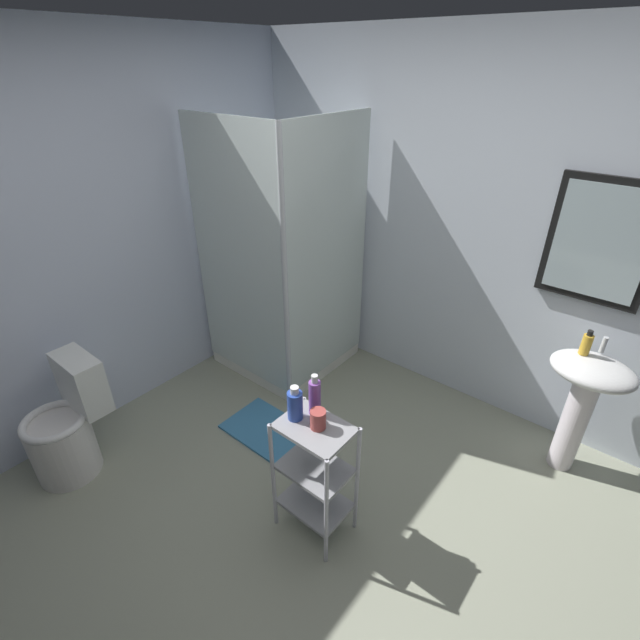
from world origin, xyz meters
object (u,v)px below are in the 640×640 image
(hand_soap_bottle, at_px, (586,344))
(bath_mat, at_px, (268,430))
(pedestal_sink, at_px, (584,393))
(storage_cart, at_px, (315,470))
(conditioner_bottle_purple, at_px, (315,397))
(rinse_cup, at_px, (318,419))
(shampoo_bottle_blue, at_px, (295,405))
(shower_stall, at_px, (286,318))
(toilet, at_px, (68,429))

(hand_soap_bottle, bearing_deg, bath_mat, -147.20)
(pedestal_sink, relative_size, bath_mat, 1.35)
(bath_mat, bearing_deg, storage_cart, -25.85)
(conditioner_bottle_purple, bearing_deg, rinse_cup, -41.56)
(shampoo_bottle_blue, bearing_deg, shower_stall, 135.28)
(toilet, height_order, storage_cart, toilet)
(hand_soap_bottle, height_order, rinse_cup, hand_soap_bottle)
(shower_stall, relative_size, rinse_cup, 20.00)
(shower_stall, xyz_separation_m, toilet, (-0.29, -1.67, -0.15))
(shower_stall, relative_size, pedestal_sink, 2.47)
(pedestal_sink, bearing_deg, toilet, -140.43)
(storage_cart, bearing_deg, pedestal_sink, 55.10)
(toilet, bearing_deg, conditioner_bottle_purple, 27.05)
(conditioner_bottle_purple, bearing_deg, bath_mat, 157.61)
(storage_cart, bearing_deg, bath_mat, 154.15)
(bath_mat, bearing_deg, shampoo_bottle_blue, -30.54)
(shampoo_bottle_blue, bearing_deg, toilet, -155.13)
(bath_mat, bearing_deg, rinse_cup, -24.78)
(toilet, relative_size, storage_cart, 1.03)
(shower_stall, distance_m, shampoo_bottle_blue, 1.53)
(toilet, bearing_deg, pedestal_sink, 39.57)
(pedestal_sink, relative_size, hand_soap_bottle, 5.23)
(pedestal_sink, height_order, storage_cart, pedestal_sink)
(pedestal_sink, xyz_separation_m, hand_soap_bottle, (-0.08, 0.04, 0.30))
(storage_cart, bearing_deg, hand_soap_bottle, 58.02)
(bath_mat, bearing_deg, hand_soap_bottle, 32.80)
(pedestal_sink, xyz_separation_m, bath_mat, (-1.68, -1.00, -0.57))
(rinse_cup, bearing_deg, storage_cart, -144.00)
(hand_soap_bottle, height_order, conditioner_bottle_purple, conditioner_bottle_purple)
(hand_soap_bottle, distance_m, rinse_cup, 1.63)
(conditioner_bottle_purple, distance_m, rinse_cup, 0.12)
(rinse_cup, bearing_deg, shower_stall, 139.14)
(conditioner_bottle_purple, distance_m, bath_mat, 1.11)
(toilet, relative_size, hand_soap_bottle, 4.90)
(bath_mat, bearing_deg, pedestal_sink, 30.70)
(shower_stall, xyz_separation_m, conditioner_bottle_purple, (1.11, -0.95, 0.38))
(hand_soap_bottle, bearing_deg, pedestal_sink, -24.88)
(rinse_cup, relative_size, bath_mat, 0.17)
(pedestal_sink, xyz_separation_m, shampoo_bottle_blue, (-1.06, -1.36, 0.24))
(rinse_cup, xyz_separation_m, bath_mat, (-0.75, 0.35, -0.78))
(storage_cart, bearing_deg, conditioner_bottle_purple, 128.88)
(storage_cart, relative_size, shampoo_bottle_blue, 3.86)
(pedestal_sink, distance_m, bath_mat, 2.04)
(pedestal_sink, relative_size, toilet, 1.07)
(storage_cart, xyz_separation_m, conditioner_bottle_purple, (-0.06, 0.08, 0.41))
(rinse_cup, bearing_deg, pedestal_sink, 55.30)
(storage_cart, height_order, shampoo_bottle_blue, shampoo_bottle_blue)
(storage_cart, xyz_separation_m, bath_mat, (-0.74, 0.36, -0.43))
(pedestal_sink, height_order, shampoo_bottle_blue, shampoo_bottle_blue)
(toilet, distance_m, rinse_cup, 1.68)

